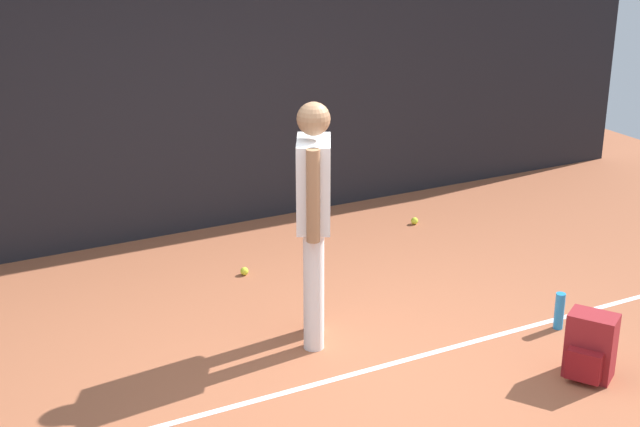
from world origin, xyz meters
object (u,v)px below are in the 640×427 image
object	(u,v)px
tennis_player	(314,210)
tennis_ball_by_fence	(244,271)
backpack	(590,348)
tennis_ball_near_player	(415,221)
water_bottle	(559,311)

from	to	relation	value
tennis_player	tennis_ball_by_fence	size ratio (longest dim) A/B	25.76
backpack	tennis_ball_by_fence	bearing A→B (deg)	175.42
backpack	tennis_ball_near_player	size ratio (longest dim) A/B	6.67
backpack	tennis_ball_by_fence	distance (m)	2.86
backpack	water_bottle	size ratio (longest dim) A/B	1.61
water_bottle	tennis_player	bearing A→B (deg)	157.96
tennis_ball_near_player	water_bottle	xyz separation A→B (m)	(-0.24, -2.25, 0.10)
tennis_ball_near_player	backpack	bearing A→B (deg)	-100.46
water_bottle	backpack	bearing A→B (deg)	-115.51
tennis_player	tennis_ball_near_player	size ratio (longest dim) A/B	25.76
tennis_player	tennis_ball_near_player	distance (m)	2.62
tennis_ball_by_fence	backpack	bearing A→B (deg)	-61.97
backpack	water_bottle	bearing A→B (deg)	121.88
tennis_ball_by_fence	water_bottle	world-z (taller)	water_bottle
tennis_ball_near_player	tennis_ball_by_fence	xyz separation A→B (m)	(-1.87, -0.34, 0.00)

